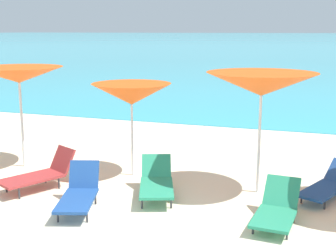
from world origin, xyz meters
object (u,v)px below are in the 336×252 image
umbrella_3 (261,84)px  lounge_chair_4 (79,193)px  lounge_chair_5 (328,184)px  lounge_chair_3 (40,173)px  lounge_chair_8 (277,208)px  umbrella_2 (131,94)px  lounge_chair_2 (156,181)px  umbrella_1 (19,75)px

umbrella_3 → lounge_chair_4: size_ratio=1.54×
lounge_chair_5 → lounge_chair_4: bearing=-130.6°
umbrella_3 → lounge_chair_3: bearing=-163.7°
lounge_chair_4 → lounge_chair_8: lounge_chair_4 is taller
umbrella_2 → lounge_chair_2: bearing=-48.9°
lounge_chair_8 → umbrella_1: bearing=170.4°
lounge_chair_4 → lounge_chair_8: size_ratio=1.05×
lounge_chair_3 → lounge_chair_5: bearing=41.1°
umbrella_2 → umbrella_3: (2.78, -0.21, 0.34)m
umbrella_3 → lounge_chair_5: 2.32m
lounge_chair_2 → lounge_chair_8: bearing=-33.4°
umbrella_2 → lounge_chair_2: (0.98, -1.13, -1.49)m
lounge_chair_2 → umbrella_1: bearing=145.4°
umbrella_1 → lounge_chair_2: (3.67, -0.92, -1.84)m
lounge_chair_4 → lounge_chair_5: bearing=8.6°
umbrella_2 → lounge_chair_5: (4.11, -0.05, -1.55)m
umbrella_3 → lounge_chair_5: size_ratio=1.33×
umbrella_1 → lounge_chair_3: bearing=-43.7°
lounge_chair_4 → lounge_chair_5: 4.71m
umbrella_2 → lounge_chair_2: size_ratio=1.23×
umbrella_3 → umbrella_2: bearing=175.6°
umbrella_2 → lounge_chair_5: 4.39m
lounge_chair_5 → lounge_chair_8: 1.80m
lounge_chair_5 → umbrella_1: bearing=-155.9°
umbrella_1 → lounge_chair_8: bearing=-13.6°
lounge_chair_2 → lounge_chair_8: size_ratio=1.13×
umbrella_2 → lounge_chair_2: umbrella_2 is taller
lounge_chair_2 → lounge_chair_5: (3.12, 1.08, -0.06)m
lounge_chair_8 → umbrella_2: bearing=157.3°
umbrella_1 → umbrella_2: (2.69, 0.21, -0.34)m
lounge_chair_4 → umbrella_1: bearing=124.9°
umbrella_1 → lounge_chair_8: size_ratio=1.58×
umbrella_1 → lounge_chair_5: bearing=1.4°
umbrella_3 → lounge_chair_8: umbrella_3 is taller
umbrella_1 → lounge_chair_2: bearing=-14.0°
lounge_chair_8 → umbrella_3: bearing=113.9°
lounge_chair_5 → lounge_chair_8: bearing=-93.8°
lounge_chair_3 → lounge_chair_4: size_ratio=1.05×
lounge_chair_3 → lounge_chair_5: 5.68m
umbrella_1 → lounge_chair_3: umbrella_1 is taller
umbrella_1 → lounge_chair_5: size_ratio=1.31×
lounge_chair_2 → lounge_chair_4: 1.50m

